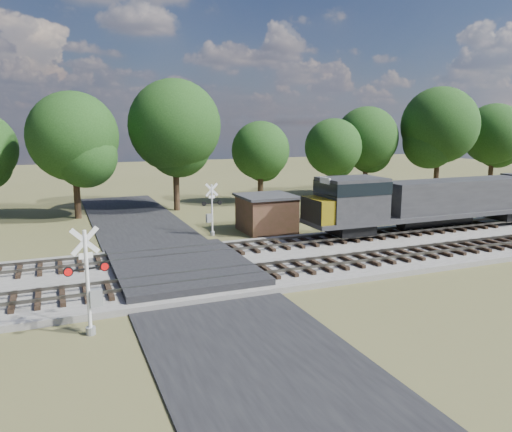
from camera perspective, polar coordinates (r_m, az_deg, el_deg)
name	(u,v)px	position (r m, az deg, el deg)	size (l,w,h in m)	color
ground	(184,276)	(26.74, -8.25, -6.80)	(160.00, 160.00, 0.00)	brown
ballast_bed	(342,253)	(30.95, 9.81, -4.14)	(140.00, 10.00, 0.30)	gray
road	(184,275)	(26.73, -8.25, -6.72)	(7.00, 60.00, 0.08)	black
crossing_panel	(181,268)	(27.11, -8.53, -5.87)	(7.00, 9.00, 0.62)	#262628
track_near	(253,272)	(25.70, -0.37, -6.44)	(140.00, 2.60, 0.33)	black
track_far	(222,250)	(30.23, -3.91, -3.85)	(140.00, 2.60, 0.33)	black
crossing_signal_near	(90,290)	(19.95, -18.40, -8.07)	(1.69, 0.43, 4.21)	silver
crossing_signal_far	(211,214)	(35.56, -5.16, 0.24)	(1.52, 0.34, 3.78)	silver
equipment_shed	(266,213)	(36.93, 1.21, 0.36)	(3.99, 3.99, 2.72)	#46331E
treeline	(228,137)	(47.42, -3.27, 9.06)	(79.27, 11.77, 11.83)	black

